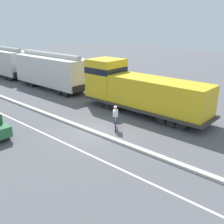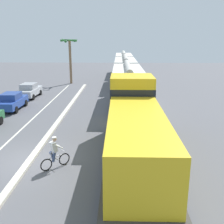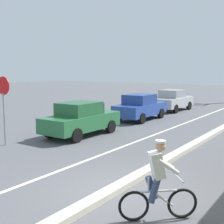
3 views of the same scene
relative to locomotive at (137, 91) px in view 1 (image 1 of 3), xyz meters
name	(u,v)px [view 1 (image 1 of 3)]	position (x,y,z in m)	size (l,w,h in m)	color
ground_plane	(92,132)	(-5.75, -0.43, -1.80)	(120.00, 120.00, 0.00)	#56565B
median_curb	(43,112)	(-5.75, 5.57, -1.72)	(0.36, 36.00, 0.16)	beige
lane_stripe	(17,121)	(-8.15, 5.57, -1.79)	(0.14, 36.00, 0.01)	silver
locomotive	(137,91)	(0.00, 0.00, 0.00)	(3.10, 11.61, 4.20)	gold
hopper_car_lead	(51,71)	(0.00, 12.16, 0.28)	(2.90, 10.60, 4.18)	silver
hopper_car_middle	(3,61)	(0.00, 23.76, 0.28)	(2.90, 10.60, 4.18)	beige
cyclist	(115,118)	(-4.17, -1.26, -0.98)	(1.32, 1.18, 1.71)	black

